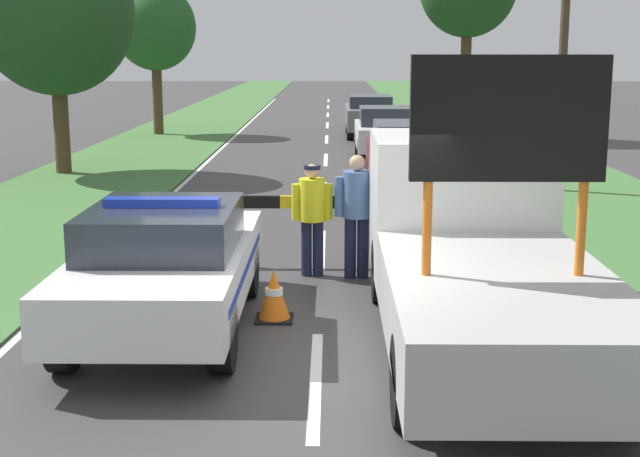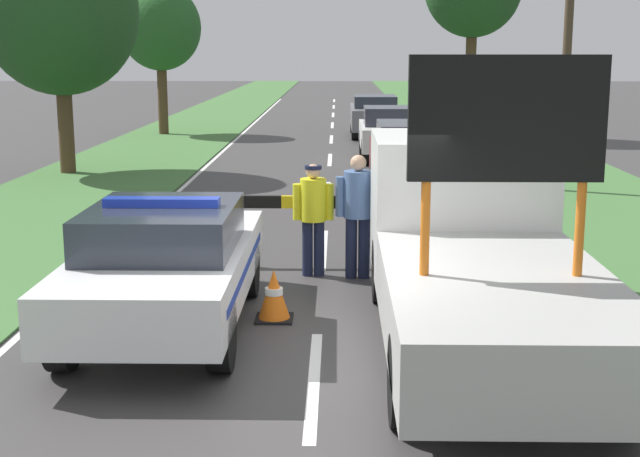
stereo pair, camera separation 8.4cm
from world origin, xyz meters
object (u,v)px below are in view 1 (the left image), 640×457
object	(u,v)px
road_barrier	(318,207)
police_officer	(312,210)
roadside_tree_near_left	(55,13)
queued_car_wagon_maroon	(409,159)
work_truck	(474,246)
police_car	(166,264)
traffic_cone_near_truck	(274,295)
queued_car_van_white	(386,132)
queued_car_suv_grey	(370,115)
roadside_tree_near_right	(155,28)
traffic_cone_centre_front	(217,237)
pedestrian_civilian	(357,206)
utility_pole	(565,17)
traffic_cone_near_police	(127,252)

from	to	relation	value
road_barrier	police_officer	distance (m)	0.70
roadside_tree_near_left	police_officer	bearing A→B (deg)	-57.44
queued_car_wagon_maroon	work_truck	bearing A→B (deg)	89.36
police_car	traffic_cone_near_truck	xyz separation A→B (m)	(1.24, 0.37, -0.48)
work_truck	queued_car_van_white	bearing A→B (deg)	-88.03
queued_car_suv_grey	roadside_tree_near_right	world-z (taller)	roadside_tree_near_right
traffic_cone_centre_front	traffic_cone_near_truck	bearing A→B (deg)	-71.32
work_truck	pedestrian_civilian	world-z (taller)	work_truck
traffic_cone_near_truck	queued_car_van_white	bearing A→B (deg)	81.70
queued_car_wagon_maroon	road_barrier	bearing A→B (deg)	72.81
pedestrian_civilian	queued_car_van_white	xyz separation A→B (m)	(1.25, 13.80, -0.23)
queued_car_van_white	queued_car_suv_grey	xyz separation A→B (m)	(-0.17, 7.14, -0.01)
queued_car_suv_grey	police_officer	bearing A→B (deg)	85.27
roadside_tree_near_right	utility_pole	world-z (taller)	utility_pole
queued_car_wagon_maroon	utility_pole	size ratio (longest dim) A/B	0.61
traffic_cone_near_police	queued_car_wagon_maroon	xyz separation A→B (m)	(4.82, 6.51, 0.62)
traffic_cone_centre_front	roadside_tree_near_right	xyz separation A→B (m)	(-4.77, 20.21, 3.66)
work_truck	roadside_tree_near_right	bearing A→B (deg)	-69.25
queued_car_suv_grey	queued_car_van_white	bearing A→B (deg)	91.34
police_officer	roadside_tree_near_right	bearing A→B (deg)	-59.78
police_car	roadside_tree_near_left	xyz separation A→B (m)	(-5.13, 13.17, 3.35)
work_truck	roadside_tree_near_right	world-z (taller)	roadside_tree_near_right
traffic_cone_near_police	queued_car_suv_grey	world-z (taller)	queued_car_suv_grey
police_car	utility_pole	distance (m)	12.99
police_officer	queued_car_van_white	xyz separation A→B (m)	(1.89, 13.69, -0.16)
traffic_cone_near_police	queued_car_van_white	world-z (taller)	queued_car_van_white
pedestrian_civilian	traffic_cone_centre_front	world-z (taller)	pedestrian_civilian
queued_car_suv_grey	utility_pole	world-z (taller)	utility_pole
traffic_cone_centre_front	roadside_tree_near_right	bearing A→B (deg)	103.28
traffic_cone_near_police	queued_car_van_white	distance (m)	14.09
police_officer	roadside_tree_near_right	distance (m)	22.47
pedestrian_civilian	utility_pole	distance (m)	9.75
police_car	queued_car_suv_grey	distance (m)	23.62
police_officer	queued_car_suv_grey	xyz separation A→B (m)	(1.73, 20.84, -0.17)
utility_pole	road_barrier	bearing A→B (deg)	-127.20
roadside_tree_near_left	utility_pole	xyz separation A→B (m)	(12.29, -2.79, -0.20)
road_barrier	police_officer	xyz separation A→B (m)	(-0.07, -0.69, 0.08)
road_barrier	queued_car_suv_grey	xyz separation A→B (m)	(1.65, 20.15, -0.09)
traffic_cone_centre_front	police_officer	bearing A→B (deg)	-36.57
traffic_cone_near_truck	traffic_cone_centre_front	bearing A→B (deg)	108.68
police_officer	traffic_cone_centre_front	world-z (taller)	police_officer
traffic_cone_near_truck	roadside_tree_near_right	distance (m)	24.53
work_truck	queued_car_suv_grey	distance (m)	23.60
queued_car_van_white	utility_pole	size ratio (longest dim) A/B	0.51
utility_pole	roadside_tree_near_left	bearing A→B (deg)	167.18
work_truck	queued_car_van_white	distance (m)	16.45
roadside_tree_near_left	roadside_tree_near_right	size ratio (longest dim) A/B	1.12
road_barrier	roadside_tree_near_left	size ratio (longest dim) A/B	0.55
roadside_tree_near_left	utility_pole	world-z (taller)	utility_pole
police_officer	queued_car_wagon_maroon	world-z (taller)	queued_car_wagon_maroon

